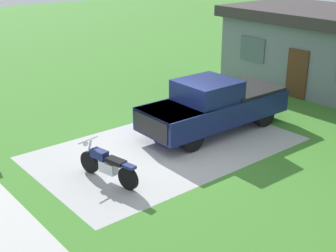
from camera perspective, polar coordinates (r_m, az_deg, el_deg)
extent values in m
plane|color=#3C7929|center=(14.92, -0.08, -2.74)|extent=(80.00, 80.00, 0.00)
cube|color=#A4A4A4|center=(14.91, -0.08, -2.73)|extent=(5.08, 8.50, 0.01)
cylinder|color=black|center=(13.40, -9.75, -4.45)|extent=(0.67, 0.24, 0.66)
cylinder|color=black|center=(12.38, -4.99, -6.51)|extent=(0.67, 0.24, 0.66)
cube|color=silver|center=(12.82, -7.41, -5.12)|extent=(0.60, 0.36, 0.32)
cube|color=#141E51|center=(12.93, -8.54, -3.47)|extent=(0.56, 0.35, 0.24)
cube|color=black|center=(12.50, -6.52, -4.37)|extent=(0.64, 0.39, 0.12)
cube|color=#141E51|center=(12.21, -5.04, -4.97)|extent=(0.51, 0.29, 0.08)
cylinder|color=silver|center=(13.25, -9.85, -3.01)|extent=(0.34, 0.12, 0.77)
cylinder|color=silver|center=(13.12, -9.94, -1.74)|extent=(0.17, 0.70, 0.04)
sphere|color=silver|center=(13.26, -10.24, -2.16)|extent=(0.16, 0.16, 0.16)
cylinder|color=black|center=(14.58, 2.96, -1.56)|extent=(0.31, 0.84, 0.84)
cylinder|color=black|center=(15.75, -0.99, 0.26)|extent=(0.31, 0.84, 0.84)
cylinder|color=black|center=(16.95, 11.87, 1.37)|extent=(0.31, 0.84, 0.84)
cylinder|color=black|center=(17.97, 7.88, 2.79)|extent=(0.31, 0.84, 0.84)
cube|color=#141E51|center=(16.15, 5.86, 2.14)|extent=(2.09, 5.63, 0.80)
cube|color=#141E51|center=(14.88, 0.78, 1.77)|extent=(1.93, 1.93, 0.20)
cube|color=#141E51|center=(15.65, 4.90, 4.43)|extent=(1.83, 1.93, 0.70)
cube|color=#3F4C56|center=(15.16, 2.69, 3.53)|extent=(1.70, 0.19, 0.60)
cube|color=black|center=(17.15, 9.61, 3.98)|extent=(1.94, 2.43, 0.50)
cube|color=black|center=(14.45, -2.08, -0.13)|extent=(1.70, 0.13, 0.64)
cube|color=slate|center=(22.32, 19.69, 8.31)|extent=(9.00, 5.00, 3.00)
cube|color=#4C2D19|center=(20.34, 15.77, 6.25)|extent=(1.00, 0.08, 2.10)
cube|color=#4C5966|center=(21.68, 10.47, 9.38)|extent=(1.40, 0.06, 1.10)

